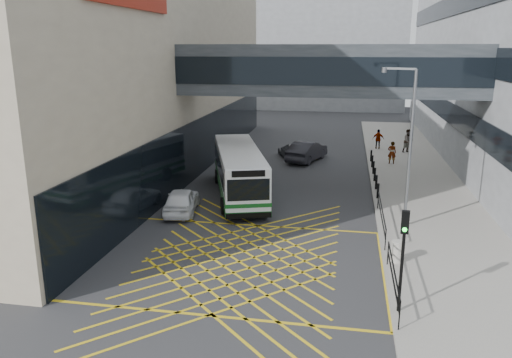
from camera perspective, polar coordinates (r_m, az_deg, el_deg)
The scene contains 18 objects.
ground at distance 21.51m, azimuth -1.94°, elevation -9.42°, with size 120.00×120.00×0.00m, color #333335.
building_whsmith at distance 41.59m, azimuth -22.50°, elevation 12.59°, with size 24.17×42.00×16.00m.
building_far at distance 79.40m, azimuth 6.05°, elevation 14.88°, with size 28.00×16.00×18.00m, color gray.
skybridge at distance 31.20m, azimuth 8.27°, elevation 12.24°, with size 20.00×4.10×3.00m.
pavement at distance 35.58m, azimuth 17.72°, elevation -0.13°, with size 6.00×54.00×0.16m, color gray.
box_junction at distance 21.51m, azimuth -1.94°, elevation -9.41°, with size 12.00×9.00×0.01m.
bus at distance 30.40m, azimuth -1.98°, elevation 1.01°, with size 5.45×10.69×2.93m.
car_white at distance 27.72m, azimuth -8.50°, elevation -2.40°, with size 1.80×4.39×1.40m, color white.
car_dark at distance 40.07m, azimuth 5.84°, elevation 3.20°, with size 2.01×5.12×1.60m, color #242328.
car_silver at distance 40.86m, azimuth 4.29°, elevation 3.25°, with size 1.78×4.21×1.31m, color gray.
traffic_light at distance 17.10m, azimuth 16.48°, elevation -7.44°, with size 0.27×0.43×3.64m.
street_lamp at distance 25.18m, azimuth 16.91°, elevation 4.44°, with size 1.69×0.90×7.74m.
litter_bin at distance 21.77m, azimuth 15.84°, elevation -7.96°, with size 0.52×0.52×0.90m, color #ADA89E.
kerb_railings at distance 22.47m, azimuth 14.66°, elevation -6.40°, with size 0.05×12.54×1.00m.
bollards at distance 35.19m, azimuth 13.35°, elevation 0.91°, with size 0.14×10.14×0.90m.
pedestrian_a at distance 39.55m, azimuth 15.27°, elevation 2.92°, with size 0.69×0.49×1.73m, color gray.
pedestrian_b at distance 44.20m, azimuth 17.01°, elevation 4.17°, with size 0.96×0.56×1.97m, color gray.
pedestrian_c at distance 45.15m, azimuth 13.80°, elevation 4.44°, with size 1.01×0.49×1.72m, color gray.
Camera 1 is at (4.23, -19.15, 8.84)m, focal length 35.00 mm.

